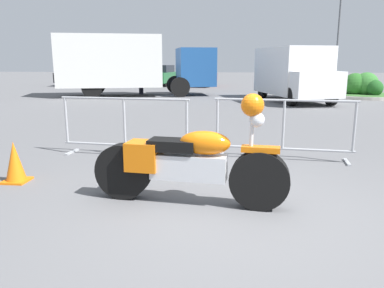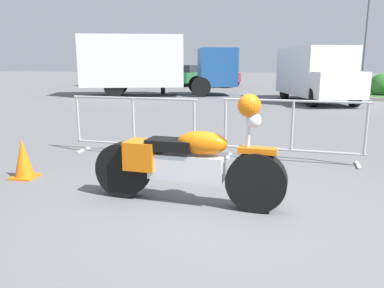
{
  "view_description": "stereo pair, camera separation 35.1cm",
  "coord_description": "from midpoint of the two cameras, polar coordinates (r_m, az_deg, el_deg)",
  "views": [
    {
      "loc": [
        -0.04,
        -4.04,
        1.69
      ],
      "look_at": [
        -0.51,
        0.66,
        0.65
      ],
      "focal_mm": 35.0,
      "sensor_mm": 36.0,
      "label": 1
    },
    {
      "loc": [
        0.31,
        -3.99,
        1.69
      ],
      "look_at": [
        -0.51,
        0.66,
        0.65
      ],
      "focal_mm": 35.0,
      "sensor_mm": 36.0,
      "label": 2
    }
  ],
  "objects": [
    {
      "name": "parked_car_black",
      "position": [
        29.49,
        -17.16,
        9.98
      ],
      "size": [
        2.19,
        4.4,
        1.44
      ],
      "rotation": [
        0.0,
        0.0,
        1.46
      ],
      "color": "black",
      "rests_on": "ground"
    },
    {
      "name": "parked_car_white",
      "position": [
        28.49,
        -11.37,
        10.17
      ],
      "size": [
        2.13,
        4.27,
        1.39
      ],
      "rotation": [
        0.0,
        0.0,
        1.46
      ],
      "color": "white",
      "rests_on": "ground"
    },
    {
      "name": "delivery_van",
      "position": [
        17.12,
        14.59,
        10.5
      ],
      "size": [
        3.16,
        5.33,
        2.31
      ],
      "rotation": [
        0.0,
        0.0,
        -1.31
      ],
      "color": "white",
      "rests_on": "ground"
    },
    {
      "name": "traffic_cone",
      "position": [
        5.98,
        -26.94,
        -2.52
      ],
      "size": [
        0.34,
        0.34,
        0.59
      ],
      "color": "orange",
      "rests_on": "ground"
    },
    {
      "name": "ground_plane",
      "position": [
        4.36,
        3.59,
        -10.41
      ],
      "size": [
        120.0,
        120.0,
        0.0
      ],
      "primitive_type": "plane",
      "color": "#5B5B5E"
    },
    {
      "name": "street_lamp",
      "position": [
        25.01,
        21.09,
        16.23
      ],
      "size": [
        0.36,
        0.7,
        5.68
      ],
      "color": "#595B60",
      "rests_on": "ground"
    },
    {
      "name": "box_truck",
      "position": [
        19.43,
        -10.18,
        12.04
      ],
      "size": [
        8.02,
        4.13,
        2.98
      ],
      "rotation": [
        0.0,
        0.0,
        0.26
      ],
      "color": "silver",
      "rests_on": "ground"
    },
    {
      "name": "motorcycle",
      "position": [
        4.48,
        -2.77,
        -2.81
      ],
      "size": [
        2.39,
        0.5,
        1.35
      ],
      "rotation": [
        0.0,
        0.0,
        -0.12
      ],
      "color": "black",
      "rests_on": "ground"
    },
    {
      "name": "parked_car_green",
      "position": [
        27.82,
        -5.22,
        10.39
      ],
      "size": [
        2.24,
        4.51,
        1.47
      ],
      "rotation": [
        0.0,
        0.0,
        1.46
      ],
      "color": "#236B38",
      "rests_on": "ground"
    },
    {
      "name": "planter_island",
      "position": [
        20.2,
        24.28,
        7.76
      ],
      "size": [
        3.46,
        3.46,
        1.21
      ],
      "color": "#ADA89E",
      "rests_on": "ground"
    },
    {
      "name": "crowd_barrier_far",
      "position": [
        6.65,
        12.29,
        2.31
      ],
      "size": [
        2.4,
        0.68,
        1.07
      ],
      "rotation": [
        0.0,
        0.0,
        -0.11
      ],
      "color": "#9EA0A5",
      "rests_on": "ground"
    },
    {
      "name": "pedestrian",
      "position": [
        20.52,
        -8.3,
        10.11
      ],
      "size": [
        0.36,
        0.36,
        1.69
      ],
      "rotation": [
        0.0,
        0.0,
        1.49
      ],
      "color": "#262838",
      "rests_on": "ground"
    },
    {
      "name": "parked_car_maroon",
      "position": [
        27.12,
        1.11,
        10.27
      ],
      "size": [
        2.08,
        4.18,
        1.36
      ],
      "rotation": [
        0.0,
        0.0,
        1.46
      ],
      "color": "maroon",
      "rests_on": "ground"
    },
    {
      "name": "crowd_barrier_near",
      "position": [
        6.92,
        -11.67,
        2.72
      ],
      "size": [
        2.4,
        0.68,
        1.07
      ],
      "rotation": [
        0.0,
        0.0,
        -0.11
      ],
      "color": "#9EA0A5",
      "rests_on": "ground"
    }
  ]
}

